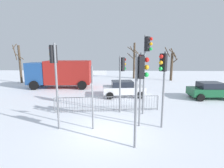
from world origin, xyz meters
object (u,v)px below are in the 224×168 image
object	(u,v)px
traffic_light_foreground_right	(122,71)
traffic_light_foreground_left	(140,74)
traffic_light_rear_right	(163,73)
bare_tree_centre	(172,65)
traffic_light_mid_right	(146,58)
bare_tree_left	(134,60)
traffic_light_rear_left	(54,67)
direction_sign_post	(93,95)
bare_tree_right	(20,63)
car_white_near	(123,88)
traffic_light_mid_left	(140,80)
car_green_trailing	(211,90)
delivery_truck	(61,73)

from	to	relation	value
traffic_light_foreground_right	traffic_light_foreground_left	size ratio (longest dim) A/B	0.95
traffic_light_rear_right	bare_tree_centre	bearing A→B (deg)	-65.05
traffic_light_foreground_left	traffic_light_mid_right	bearing A→B (deg)	-94.48
bare_tree_left	traffic_light_rear_left	bearing A→B (deg)	-107.38
direction_sign_post	bare_tree_right	distance (m)	18.16
traffic_light_foreground_right	traffic_light_rear_right	xyz separation A→B (m)	(2.07, -2.57, 0.20)
traffic_light_foreground_left	car_white_near	size ratio (longest dim) A/B	1.02
traffic_light_mid_left	car_green_trailing	distance (m)	11.30
car_green_trailing	bare_tree_left	world-z (taller)	bare_tree_left
car_white_near	bare_tree_right	size ratio (longest dim) A/B	0.77
car_white_near	bare_tree_right	distance (m)	15.24
traffic_light_foreground_right	traffic_light_rear_left	distance (m)	4.49
traffic_light_mid_left	bare_tree_right	world-z (taller)	bare_tree_right
traffic_light_foreground_left	bare_tree_right	distance (m)	19.59
delivery_truck	bare_tree_right	xyz separation A→B (m)	(-6.38, 2.95, 0.95)
car_white_near	bare_tree_left	world-z (taller)	bare_tree_left
traffic_light_foreground_left	bare_tree_left	distance (m)	18.00
traffic_light_rear_left	bare_tree_right	world-z (taller)	bare_tree_right
direction_sign_post	bare_tree_left	bearing A→B (deg)	80.05
traffic_light_foreground_right	traffic_light_mid_right	world-z (taller)	traffic_light_mid_right
traffic_light_foreground_right	bare_tree_left	distance (m)	15.65
car_green_trailing	car_white_near	distance (m)	7.74
bare_tree_left	bare_tree_right	world-z (taller)	bare_tree_left
traffic_light_rear_right	bare_tree_left	world-z (taller)	bare_tree_left
traffic_light_mid_right	car_green_trailing	size ratio (longest dim) A/B	1.32
delivery_truck	bare_tree_left	distance (m)	11.73
traffic_light_foreground_left	bare_tree_centre	world-z (taller)	bare_tree_centre
traffic_light_mid_left	bare_tree_left	bearing A→B (deg)	162.57
traffic_light_rear_left	car_green_trailing	xyz separation A→B (m)	(11.49, 6.53, -2.55)
bare_tree_left	traffic_light_foreground_right	bearing A→B (deg)	-98.06
car_green_trailing	car_white_near	bearing A→B (deg)	174.01
bare_tree_left	direction_sign_post	bearing A→B (deg)	-101.49
traffic_light_foreground_left	car_white_near	bearing A→B (deg)	-71.95
car_white_near	delivery_truck	bearing A→B (deg)	144.46
traffic_light_foreground_left	bare_tree_right	size ratio (longest dim) A/B	0.79
traffic_light_rear_left	direction_sign_post	xyz separation A→B (m)	(1.99, -0.03, -1.43)
traffic_light_rear_left	car_white_near	bearing A→B (deg)	15.14
traffic_light_rear_right	bare_tree_right	bearing A→B (deg)	1.36
traffic_light_mid_right	bare_tree_right	bearing A→B (deg)	-90.38
traffic_light_foreground_right	traffic_light_mid_left	distance (m)	4.59
traffic_light_mid_right	bare_tree_centre	distance (m)	15.41
direction_sign_post	bare_tree_right	xyz separation A→B (m)	(-11.71, 13.86, 0.79)
traffic_light_mid_right	car_white_near	size ratio (longest dim) A/B	1.29
traffic_light_mid_left	direction_sign_post	bearing A→B (deg)	-142.12
traffic_light_rear_right	car_green_trailing	distance (m)	8.96
traffic_light_rear_right	delivery_truck	bearing A→B (deg)	-7.09
direction_sign_post	traffic_light_foreground_right	bearing A→B (deg)	62.88
traffic_light_mid_right	delivery_truck	xyz separation A→B (m)	(-8.38, 8.58, -2.00)
car_white_near	delivery_truck	size ratio (longest dim) A/B	0.56
traffic_light_mid_left	delivery_truck	size ratio (longest dim) A/B	0.56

